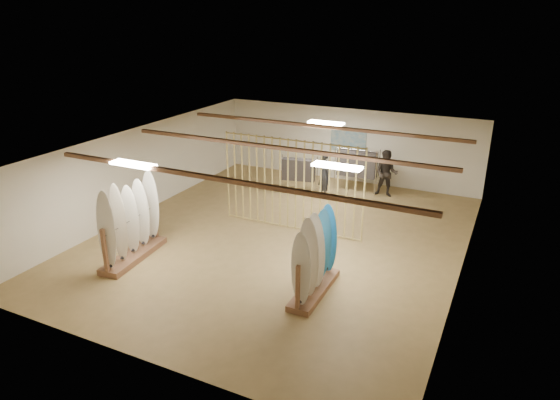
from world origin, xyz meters
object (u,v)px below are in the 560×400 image
at_px(rack_right, 315,267).
at_px(clothing_rack_a, 299,170).
at_px(shopper_a, 325,171).
at_px(shopper_b, 387,171).
at_px(rack_left, 132,233).
at_px(clothing_rack_b, 357,164).

relative_size(rack_right, clothing_rack_a, 1.52).
bearing_deg(shopper_a, shopper_b, -107.95).
relative_size(rack_left, rack_right, 1.12).
bearing_deg(clothing_rack_b, shopper_a, -129.15).
bearing_deg(shopper_a, clothing_rack_a, 44.72).
distance_m(rack_right, shopper_b, 7.18).
height_order(rack_left, clothing_rack_a, rack_left).
bearing_deg(shopper_b, rack_right, -92.85).
bearing_deg(rack_left, rack_right, -0.49).
height_order(rack_right, shopper_a, rack_right).
relative_size(clothing_rack_a, shopper_a, 0.71).
distance_m(rack_right, clothing_rack_a, 6.84).
distance_m(rack_right, clothing_rack_b, 7.29).
bearing_deg(rack_right, shopper_a, 108.50).
height_order(rack_left, rack_right, rack_left).
distance_m(rack_left, shopper_b, 9.05).
relative_size(rack_left, clothing_rack_a, 1.70).
distance_m(rack_left, rack_right, 5.03).
bearing_deg(clothing_rack_a, shopper_a, -10.46).
xyz_separation_m(rack_left, shopper_a, (2.89, 6.60, 0.22)).
height_order(clothing_rack_a, clothing_rack_b, clothing_rack_b).
distance_m(rack_left, clothing_rack_a, 6.85).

